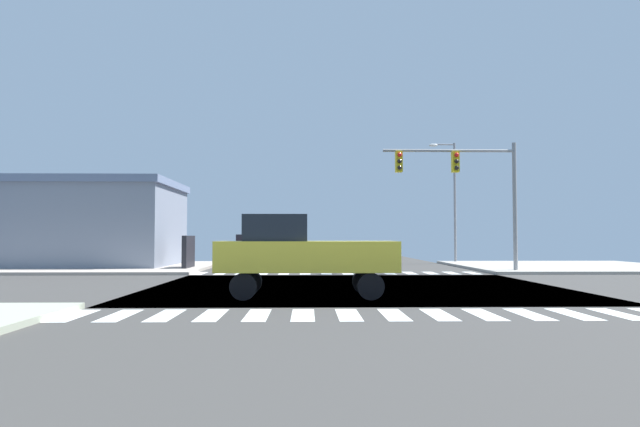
{
  "coord_description": "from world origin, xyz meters",
  "views": [
    {
      "loc": [
        -1.66,
        -19.86,
        1.7
      ],
      "look_at": [
        -0.98,
        10.09,
        2.97
      ],
      "focal_mm": 31.96,
      "sensor_mm": 36.0,
      "label": 1
    }
  ],
  "objects_px": {
    "street_lamp": "(451,191)",
    "pickup_nearside_1": "(301,252)",
    "traffic_signal_mast": "(463,176)",
    "bank_building": "(43,224)",
    "sedan_trailing_3": "(251,247)"
  },
  "relations": [
    {
      "from": "sedan_trailing_3",
      "to": "traffic_signal_mast",
      "type": "bearing_deg",
      "value": 148.16
    },
    {
      "from": "traffic_signal_mast",
      "to": "pickup_nearside_1",
      "type": "relative_size",
      "value": 1.28
    },
    {
      "from": "street_lamp",
      "to": "sedan_trailing_3",
      "type": "height_order",
      "value": "street_lamp"
    },
    {
      "from": "sedan_trailing_3",
      "to": "bank_building",
      "type": "bearing_deg",
      "value": 6.49
    },
    {
      "from": "traffic_signal_mast",
      "to": "pickup_nearside_1",
      "type": "height_order",
      "value": "traffic_signal_mast"
    },
    {
      "from": "street_lamp",
      "to": "pickup_nearside_1",
      "type": "distance_m",
      "value": 23.26
    },
    {
      "from": "traffic_signal_mast",
      "to": "street_lamp",
      "type": "xyz_separation_m",
      "value": [
        1.96,
        9.95,
        0.1
      ]
    },
    {
      "from": "street_lamp",
      "to": "traffic_signal_mast",
      "type": "bearing_deg",
      "value": -101.15
    },
    {
      "from": "bank_building",
      "to": "pickup_nearside_1",
      "type": "xyz_separation_m",
      "value": [
        14.85,
        -16.34,
        -1.18
      ]
    },
    {
      "from": "traffic_signal_mast",
      "to": "pickup_nearside_1",
      "type": "xyz_separation_m",
      "value": [
        -7.72,
        -10.91,
        -3.37
      ]
    },
    {
      "from": "traffic_signal_mast",
      "to": "bank_building",
      "type": "bearing_deg",
      "value": 166.47
    },
    {
      "from": "traffic_signal_mast",
      "to": "bank_building",
      "type": "height_order",
      "value": "traffic_signal_mast"
    },
    {
      "from": "bank_building",
      "to": "sedan_trailing_3",
      "type": "height_order",
      "value": "bank_building"
    },
    {
      "from": "traffic_signal_mast",
      "to": "bank_building",
      "type": "xyz_separation_m",
      "value": [
        -22.58,
        5.43,
        -2.2
      ]
    },
    {
      "from": "street_lamp",
      "to": "bank_building",
      "type": "bearing_deg",
      "value": -169.56
    }
  ]
}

